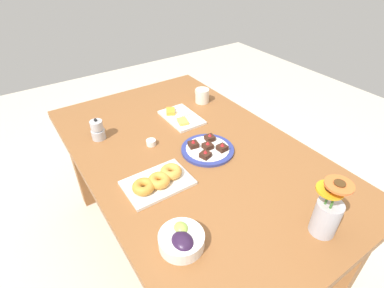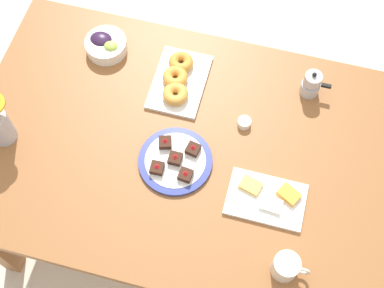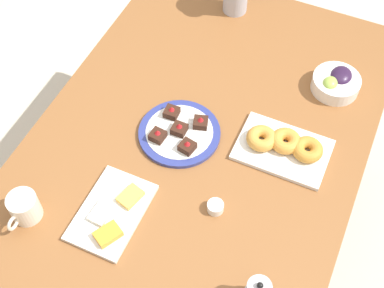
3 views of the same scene
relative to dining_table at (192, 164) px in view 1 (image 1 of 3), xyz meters
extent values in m
plane|color=beige|center=(0.00, 0.00, -0.65)|extent=(6.00, 6.00, 0.00)
cube|color=brown|center=(0.00, 0.00, 0.07)|extent=(1.60, 1.00, 0.04)
cube|color=brown|center=(-0.72, -0.42, -0.30)|extent=(0.07, 0.07, 0.70)
cube|color=brown|center=(0.72, -0.42, -0.30)|extent=(0.07, 0.07, 0.70)
cube|color=brown|center=(0.72, 0.42, -0.30)|extent=(0.07, 0.07, 0.70)
cylinder|color=silver|center=(0.39, -0.34, 0.13)|extent=(0.08, 0.08, 0.09)
cylinder|color=brown|center=(0.39, -0.34, 0.17)|extent=(0.07, 0.07, 0.00)
torus|color=silver|center=(0.44, -0.34, 0.13)|extent=(0.05, 0.01, 0.05)
cylinder|color=white|center=(-0.43, 0.33, 0.11)|extent=(0.16, 0.16, 0.05)
ellipsoid|color=#2D1938|center=(-0.45, 0.34, 0.13)|extent=(0.09, 0.07, 0.04)
ellipsoid|color=#9EC14C|center=(-0.40, 0.31, 0.13)|extent=(0.06, 0.05, 0.04)
cube|color=white|center=(0.29, -0.12, 0.09)|extent=(0.26, 0.17, 0.01)
cube|color=#EFB74C|center=(0.23, -0.09, 0.11)|extent=(0.08, 0.07, 0.02)
cube|color=white|center=(0.31, -0.14, 0.11)|extent=(0.07, 0.06, 0.01)
cube|color=orange|center=(0.36, -0.09, 0.11)|extent=(0.09, 0.08, 0.02)
cube|color=white|center=(-0.12, 0.25, 0.09)|extent=(0.19, 0.28, 0.01)
torus|color=gold|center=(-0.11, 0.18, 0.12)|extent=(0.12, 0.12, 0.04)
torus|color=orange|center=(-0.13, 0.25, 0.12)|extent=(0.12, 0.12, 0.04)
torus|color=#CA8730|center=(-0.13, 0.32, 0.12)|extent=(0.12, 0.12, 0.04)
cylinder|color=white|center=(0.16, 0.14, 0.10)|extent=(0.05, 0.05, 0.03)
cylinder|color=#C68923|center=(0.16, 0.14, 0.11)|extent=(0.04, 0.04, 0.01)
cylinder|color=navy|center=(-0.04, -0.06, 0.09)|extent=(0.26, 0.26, 0.01)
cylinder|color=white|center=(-0.04, -0.06, 0.09)|extent=(0.21, 0.21, 0.01)
cube|color=#381E14|center=(-0.09, -0.01, 0.11)|extent=(0.05, 0.05, 0.02)
cone|color=red|center=(-0.09, -0.01, 0.13)|extent=(0.02, 0.02, 0.01)
cube|color=#381E14|center=(0.01, -0.01, 0.11)|extent=(0.05, 0.05, 0.02)
cone|color=red|center=(0.01, -0.01, 0.13)|extent=(0.02, 0.02, 0.01)
cube|color=#381E14|center=(-0.09, -0.11, 0.11)|extent=(0.05, 0.05, 0.02)
cone|color=red|center=(-0.09, -0.11, 0.13)|extent=(0.02, 0.02, 0.01)
cube|color=#381E14|center=(0.01, -0.11, 0.11)|extent=(0.05, 0.05, 0.02)
cone|color=red|center=(0.01, -0.11, 0.13)|extent=(0.02, 0.02, 0.01)
cube|color=#381E14|center=(-0.04, -0.06, 0.11)|extent=(0.04, 0.04, 0.02)
cone|color=red|center=(-0.04, -0.06, 0.13)|extent=(0.02, 0.02, 0.01)
cylinder|color=#B2B2BC|center=(-0.66, -0.12, 0.15)|extent=(0.09, 0.09, 0.14)
cylinder|color=#3D702D|center=(-0.66, -0.10, 0.27)|extent=(0.01, 0.01, 0.10)
cylinder|color=orange|center=(-0.66, -0.10, 0.33)|extent=(0.09, 0.09, 0.01)
cylinder|color=#472D14|center=(-0.66, -0.10, 0.33)|extent=(0.04, 0.04, 0.01)
cylinder|color=#3D702D|center=(-0.64, -0.10, 0.25)|extent=(0.01, 0.01, 0.06)
cylinder|color=orange|center=(-0.64, -0.10, 0.29)|extent=(0.09, 0.09, 0.01)
cylinder|color=#472D14|center=(-0.64, -0.10, 0.29)|extent=(0.04, 0.04, 0.01)
cylinder|color=#B7B7BC|center=(0.36, 0.34, 0.11)|extent=(0.07, 0.07, 0.05)
cylinder|color=#B7B7BC|center=(0.36, 0.34, 0.14)|extent=(0.05, 0.05, 0.01)
cylinder|color=#B7B7BC|center=(0.36, 0.34, 0.17)|extent=(0.06, 0.06, 0.04)
sphere|color=black|center=(0.36, 0.34, 0.20)|extent=(0.02, 0.02, 0.02)
cube|color=black|center=(0.41, 0.34, 0.15)|extent=(0.04, 0.01, 0.01)
camera|label=1|loc=(-0.97, 0.65, 0.97)|focal=28.00mm
camera|label=2|loc=(0.21, -0.79, 1.77)|focal=50.00mm
camera|label=3|loc=(0.84, 0.38, 1.44)|focal=50.00mm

